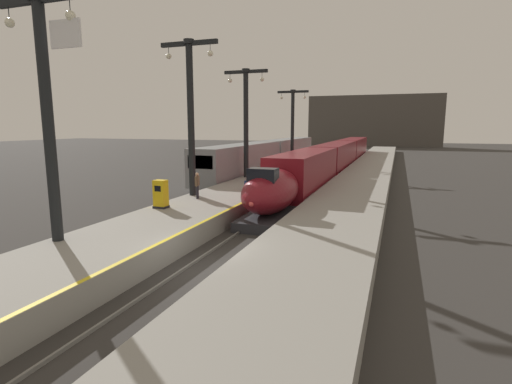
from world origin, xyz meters
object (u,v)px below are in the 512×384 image
object	(u,v)px
regional_train_adjacent	(269,155)
station_column_distant	(293,119)
station_column_mid	(190,105)
passenger_near_edge	(266,175)
highspeed_train_main	(334,158)
rolling_suitcase	(247,185)
passenger_mid_platform	(197,183)
station_column_far	(246,113)
station_column_near	(47,95)
ticket_machine_yellow	(161,195)

from	to	relation	value
regional_train_adjacent	station_column_distant	size ratio (longest dim) A/B	4.03
station_column_mid	passenger_near_edge	size ratio (longest dim) A/B	5.94
highspeed_train_main	passenger_near_edge	bearing A→B (deg)	-96.45
rolling_suitcase	passenger_near_edge	bearing A→B (deg)	25.44
regional_train_adjacent	passenger_mid_platform	size ratio (longest dim) A/B	21.66
highspeed_train_main	station_column_distant	size ratio (longest dim) A/B	6.26
station_column_far	station_column_near	bearing A→B (deg)	-89.85
station_column_far	station_column_mid	bearing A→B (deg)	-90.00
station_column_distant	station_column_near	bearing A→B (deg)	-89.92
regional_train_adjacent	rolling_suitcase	bearing A→B (deg)	-76.52
regional_train_adjacent	station_column_mid	bearing A→B (deg)	-84.63
station_column_mid	rolling_suitcase	distance (m)	7.23
highspeed_train_main	station_column_distant	distance (m)	8.09
rolling_suitcase	highspeed_train_main	bearing A→B (deg)	80.19
ticket_machine_yellow	regional_train_adjacent	bearing A→B (deg)	95.25
highspeed_train_main	passenger_mid_platform	world-z (taller)	highspeed_train_main
highspeed_train_main	passenger_mid_platform	xyz separation A→B (m)	(-4.96, -24.29, 0.08)
station_column_near	passenger_near_edge	xyz separation A→B (m)	(3.71, 15.60, -4.81)
station_column_near	station_column_distant	distance (m)	37.65
station_column_near	station_column_far	distance (m)	21.27
highspeed_train_main	station_column_near	xyz separation A→B (m)	(-5.85, -34.52, 4.89)
highspeed_train_main	station_column_distant	xyz separation A→B (m)	(-5.90, 3.13, 4.57)
passenger_near_edge	rolling_suitcase	world-z (taller)	passenger_near_edge
station_column_far	passenger_mid_platform	world-z (taller)	station_column_far
regional_train_adjacent	passenger_near_edge	size ratio (longest dim) A/B	21.66
regional_train_adjacent	passenger_mid_platform	bearing A→B (deg)	-82.70
highspeed_train_main	station_column_mid	distance (m)	24.47
station_column_mid	passenger_mid_platform	bearing A→B (deg)	-49.18
station_column_far	station_column_distant	world-z (taller)	station_column_far
station_column_mid	passenger_near_edge	world-z (taller)	station_column_mid
station_column_near	passenger_mid_platform	bearing A→B (deg)	85.05
station_column_near	station_column_distant	world-z (taller)	station_column_near
station_column_far	rolling_suitcase	distance (m)	8.64
station_column_distant	passenger_near_edge	bearing A→B (deg)	-80.32
regional_train_adjacent	rolling_suitcase	distance (m)	20.30
station_column_mid	station_column_near	bearing A→B (deg)	-89.72
highspeed_train_main	passenger_near_edge	size ratio (longest dim) A/B	33.69
station_column_mid	ticket_machine_yellow	bearing A→B (deg)	-85.39
station_column_near	regional_train_adjacent	bearing A→B (deg)	93.71
passenger_near_edge	regional_train_adjacent	bearing A→B (deg)	107.30
highspeed_train_main	regional_train_adjacent	world-z (taller)	regional_train_adjacent
station_column_far	passenger_near_edge	bearing A→B (deg)	-56.45
regional_train_adjacent	rolling_suitcase	xyz separation A→B (m)	(4.73, -19.73, -0.77)
station_column_near	rolling_suitcase	size ratio (longest dim) A/B	9.67
station_column_mid	station_column_far	xyz separation A→B (m)	(0.00, 9.96, -0.27)
station_column_mid	station_column_distant	world-z (taller)	station_column_mid
highspeed_train_main	station_column_near	bearing A→B (deg)	-99.61
station_column_mid	passenger_mid_platform	distance (m)	5.19
regional_train_adjacent	station_column_mid	distance (m)	24.03
highspeed_train_main	station_column_far	size ratio (longest dim) A/B	5.98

